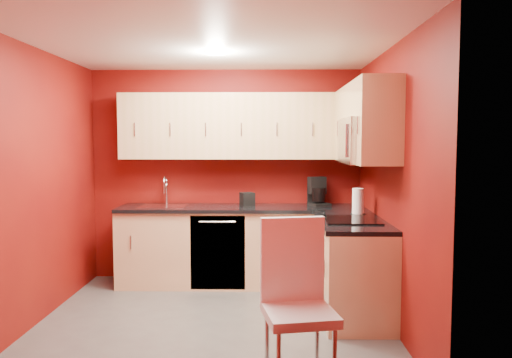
{
  "coord_description": "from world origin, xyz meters",
  "views": [
    {
      "loc": [
        0.47,
        -4.47,
        1.66
      ],
      "look_at": [
        0.38,
        0.55,
        1.27
      ],
      "focal_mm": 35.0,
      "sensor_mm": 36.0,
      "label": 1
    }
  ],
  "objects_px": {
    "paper_towel": "(358,202)",
    "sink": "(164,203)",
    "napkin_holder": "(247,199)",
    "microwave": "(364,141)",
    "coffee_maker": "(319,192)",
    "dining_chair": "(299,305)"
  },
  "relations": [
    {
      "from": "coffee_maker",
      "to": "dining_chair",
      "type": "relative_size",
      "value": 0.29
    },
    {
      "from": "napkin_holder",
      "to": "paper_towel",
      "type": "xyz_separation_m",
      "value": [
        1.15,
        -0.66,
        0.06
      ]
    },
    {
      "from": "paper_towel",
      "to": "sink",
      "type": "bearing_deg",
      "value": 163.17
    },
    {
      "from": "napkin_holder",
      "to": "paper_towel",
      "type": "relative_size",
      "value": 0.58
    },
    {
      "from": "sink",
      "to": "coffee_maker",
      "type": "bearing_deg",
      "value": 1.99
    },
    {
      "from": "microwave",
      "to": "sink",
      "type": "distance_m",
      "value": 2.43
    },
    {
      "from": "sink",
      "to": "coffee_maker",
      "type": "relative_size",
      "value": 1.57
    },
    {
      "from": "microwave",
      "to": "dining_chair",
      "type": "relative_size",
      "value": 0.68
    },
    {
      "from": "microwave",
      "to": "sink",
      "type": "xyz_separation_m",
      "value": [
        -2.09,
        1.0,
        -0.72
      ]
    },
    {
      "from": "microwave",
      "to": "sink",
      "type": "relative_size",
      "value": 1.46
    },
    {
      "from": "napkin_holder",
      "to": "paper_towel",
      "type": "bearing_deg",
      "value": -30.04
    },
    {
      "from": "sink",
      "to": "paper_towel",
      "type": "height_order",
      "value": "sink"
    },
    {
      "from": "coffee_maker",
      "to": "napkin_holder",
      "type": "xyz_separation_m",
      "value": [
        -0.83,
        -0.04,
        -0.09
      ]
    },
    {
      "from": "microwave",
      "to": "napkin_holder",
      "type": "relative_size",
      "value": 4.9
    },
    {
      "from": "sink",
      "to": "napkin_holder",
      "type": "distance_m",
      "value": 0.96
    },
    {
      "from": "dining_chair",
      "to": "paper_towel",
      "type": "bearing_deg",
      "value": 57.44
    },
    {
      "from": "coffee_maker",
      "to": "napkin_holder",
      "type": "distance_m",
      "value": 0.84
    },
    {
      "from": "microwave",
      "to": "paper_towel",
      "type": "height_order",
      "value": "microwave"
    },
    {
      "from": "sink",
      "to": "paper_towel",
      "type": "relative_size",
      "value": 1.93
    },
    {
      "from": "coffee_maker",
      "to": "dining_chair",
      "type": "height_order",
      "value": "coffee_maker"
    },
    {
      "from": "paper_towel",
      "to": "coffee_maker",
      "type": "bearing_deg",
      "value": 114.23
    },
    {
      "from": "sink",
      "to": "coffee_maker",
      "type": "xyz_separation_m",
      "value": [
        1.79,
        0.06,
        0.13
      ]
    }
  ]
}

